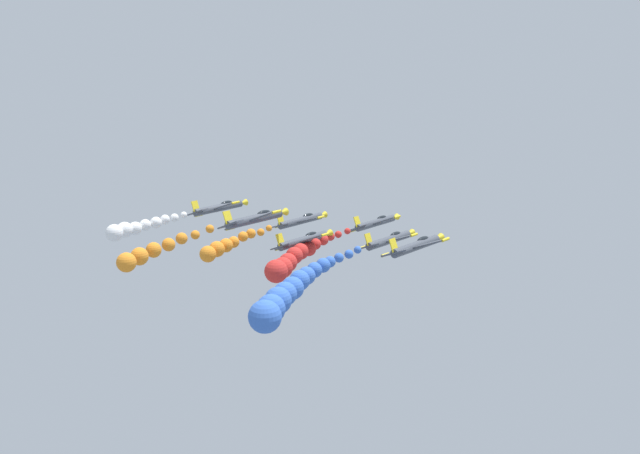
% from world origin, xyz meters
% --- Properties ---
extents(airplane_lead, '(8.95, 10.35, 4.03)m').
position_xyz_m(airplane_lead, '(-0.46, 13.72, 110.83)').
color(airplane_lead, '#474C56').
extents(smoke_trail_lead, '(7.86, 22.74, 2.95)m').
position_xyz_m(smoke_trail_lead, '(3.38, -9.03, 110.71)').
color(smoke_trail_lead, red).
extents(airplane_left_inner, '(9.22, 10.35, 3.42)m').
position_xyz_m(airplane_left_inner, '(-8.37, 5.22, 111.45)').
color(airplane_left_inner, '#474C56').
extents(smoke_trail_left_inner, '(3.39, 14.53, 2.55)m').
position_xyz_m(smoke_trail_left_inner, '(-7.25, -11.24, 110.99)').
color(smoke_trail_left_inner, orange).
extents(airplane_right_inner, '(9.05, 10.35, 3.77)m').
position_xyz_m(airplane_right_inner, '(8.69, 4.55, 111.49)').
color(airplane_right_inner, '#474C56').
extents(smoke_trail_right_inner, '(9.63, 26.27, 3.38)m').
position_xyz_m(smoke_trail_right_inner, '(13.59, -20.88, 111.30)').
color(smoke_trail_right_inner, blue).
extents(airplane_left_outer, '(8.99, 10.35, 3.95)m').
position_xyz_m(airplane_left_outer, '(0.08, -3.39, 111.53)').
color(airplane_left_outer, '#474C56').
extents(airplane_right_outer, '(9.09, 10.35, 3.67)m').
position_xyz_m(airplane_right_outer, '(-17.57, -3.24, 113.50)').
color(airplane_right_outer, '#474C56').
extents(smoke_trail_right_outer, '(2.35, 13.10, 2.37)m').
position_xyz_m(smoke_trail_right_outer, '(-17.69, -18.38, 113.12)').
color(smoke_trail_right_outer, white).
extents(airplane_trailing, '(8.99, 10.35, 3.93)m').
position_xyz_m(airplane_trailing, '(17.77, -2.49, 113.77)').
color(airplane_trailing, '#474C56').
extents(airplane_high_slot, '(8.99, 10.35, 3.94)m').
position_xyz_m(airplane_high_slot, '(0.09, -12.42, 116.13)').
color(airplane_high_slot, '#474C56').
extents(smoke_trail_high_slot, '(4.99, 15.40, 2.06)m').
position_xyz_m(smoke_trail_high_slot, '(2.26, -29.80, 115.89)').
color(smoke_trail_high_slot, orange).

